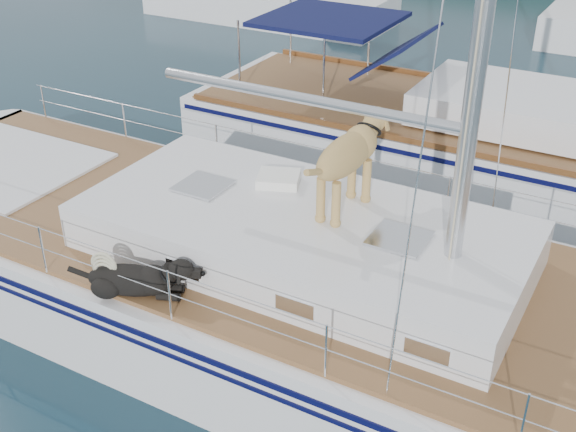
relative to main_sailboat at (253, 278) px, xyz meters
The scene contains 4 objects.
ground 0.69m from the main_sailboat, behind, with size 120.00×120.00×0.00m, color black.
main_sailboat is the anchor object (origin of this frame).
neighbor_sailboat 5.97m from the main_sailboat, 75.86° to the left, with size 11.00×3.50×13.30m.
bg_boat_west 16.18m from the main_sailboat, 120.05° to the left, with size 8.00×3.00×11.65m.
Camera 1 is at (4.24, -6.44, 5.85)m, focal length 45.00 mm.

